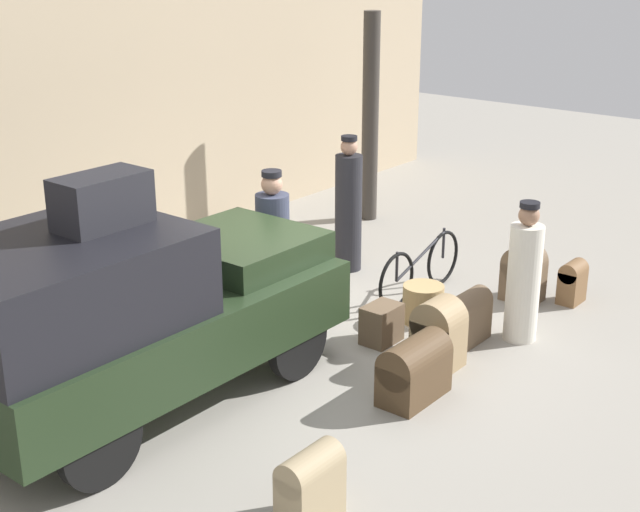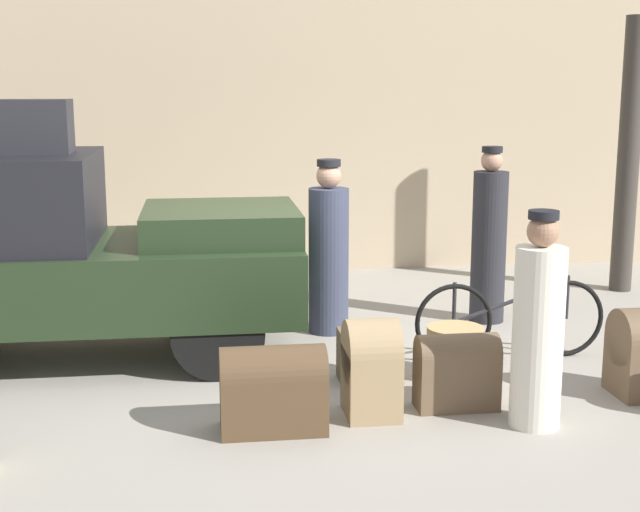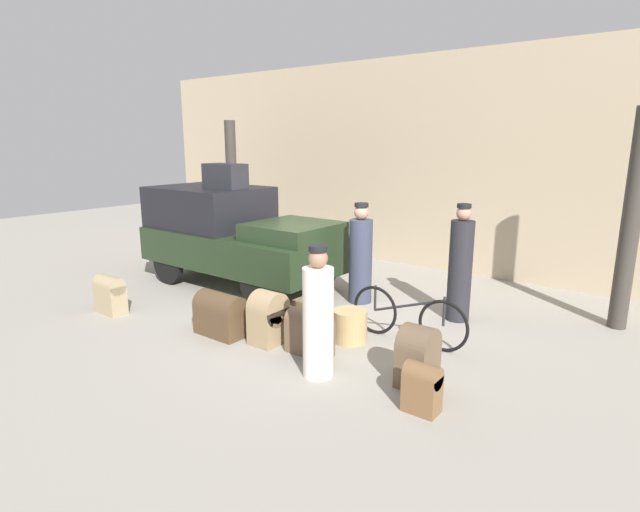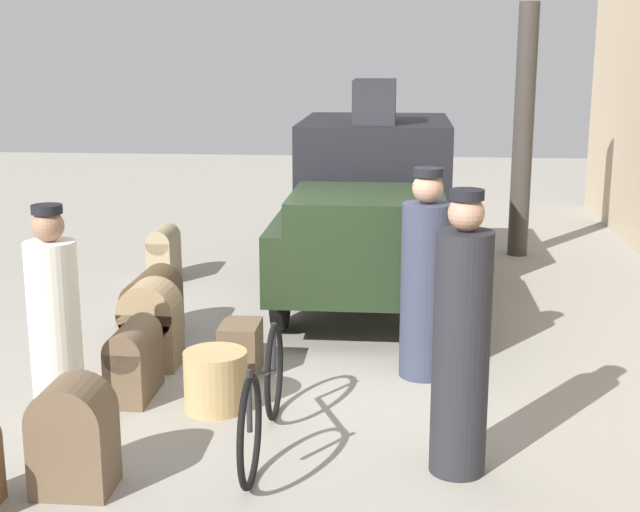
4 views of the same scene
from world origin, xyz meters
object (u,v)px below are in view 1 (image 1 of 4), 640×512
Objects in this scene: wicker_basket at (423,304)px; trunk_wicker_pale at (310,485)px; suitcase_small_leather at (438,332)px; trunk_on_truck_roof at (102,201)px; porter_lifting_near_truck at (273,249)px; trunk_barrel_dark at (524,272)px; suitcase_black_upright at (382,324)px; porter_standing_middle at (524,278)px; suitcase_tan_flat at (572,281)px; truck at (127,310)px; bicycle at (420,268)px; trunk_large_brown at (414,369)px; porter_carrying_trunk at (348,209)px; trunk_umber_medium at (467,316)px.

wicker_basket is 0.77× the size of trunk_wicker_pale.
suitcase_small_leather is 0.91× the size of trunk_on_truck_roof.
porter_lifting_near_truck is 3.10m from trunk_barrel_dark.
suitcase_small_leather is 1.70× the size of suitcase_black_upright.
suitcase_small_leather is (-0.86, -0.73, 0.15)m from wicker_basket.
trunk_barrel_dark is at bearing 25.60° from porter_standing_middle.
truck is at bearing 157.03° from suitcase_tan_flat.
porter_lifting_near_truck is (-1.50, 1.10, 0.42)m from bicycle.
truck reaches higher than trunk_large_brown.
suitcase_small_leather is at bearing -141.53° from bicycle.
trunk_large_brown is (-1.61, -0.93, 0.09)m from wicker_basket.
trunk_wicker_pale is 0.76× the size of trunk_on_truck_roof.
wicker_basket is 4.19m from trunk_on_truck_roof.
bicycle is 4.77m from trunk_wicker_pale.
porter_carrying_trunk is at bearing 47.42° from trunk_large_brown.
suitcase_small_leather reaches higher than trunk_wicker_pale.
porter_carrying_trunk is 1.15× the size of porter_standing_middle.
trunk_on_truck_roof reaches higher than suitcase_small_leather.
suitcase_tan_flat is at bearing -25.64° from suitcase_black_upright.
trunk_barrel_dark is (1.33, -0.60, 0.14)m from wicker_basket.
porter_standing_middle is at bearing -17.58° from suitcase_small_leather.
bicycle is at bearing -8.18° from truck.
porter_standing_middle is 1.95m from trunk_large_brown.
wicker_basket is 1.87m from trunk_large_brown.
trunk_wicker_pale is 5.39m from suitcase_tan_flat.
wicker_basket is at bearing 104.57° from porter_standing_middle.
suitcase_small_leather is at bearing -124.57° from porter_carrying_trunk.
trunk_wicker_pale is at bearing -157.07° from bicycle.
truck is 2.50× the size of porter_standing_middle.
bicycle reaches higher than trunk_barrel_dark.
bicycle is 4.63m from trunk_on_truck_roof.
suitcase_tan_flat is (2.49, -2.66, -0.51)m from porter_lifting_near_truck.
trunk_umber_medium is at bearing -125.98° from bicycle.
porter_lifting_near_truck is 2.77× the size of trunk_umber_medium.
trunk_on_truck_roof is (-4.46, -0.70, 1.25)m from porter_carrying_trunk.
bicycle is 1.41m from trunk_umber_medium.
porter_carrying_trunk is at bearing 80.95° from bicycle.
suitcase_tan_flat is at bearing -58.92° from trunk_barrel_dark.
suitcase_black_upright is (-0.76, 0.05, -0.01)m from wicker_basket.
truck is at bearing -170.72° from porter_carrying_trunk.
trunk_wicker_pale is 1.00× the size of trunk_umber_medium.
truck is at bearing -168.69° from porter_lifting_near_truck.
trunk_on_truck_roof reaches higher than trunk_barrel_dark.
trunk_large_brown is (-2.46, -2.68, -0.53)m from porter_carrying_trunk.
truck is 3.19m from suitcase_small_leather.
wicker_basket is 0.89× the size of suitcase_tan_flat.
porter_lifting_near_truck reaches higher than trunk_large_brown.
suitcase_black_upright is at bearing -86.61° from porter_lifting_near_truck.
porter_lifting_near_truck is 3.68m from suitcase_tan_flat.
trunk_large_brown is (-2.95, -0.34, -0.04)m from trunk_barrel_dark.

